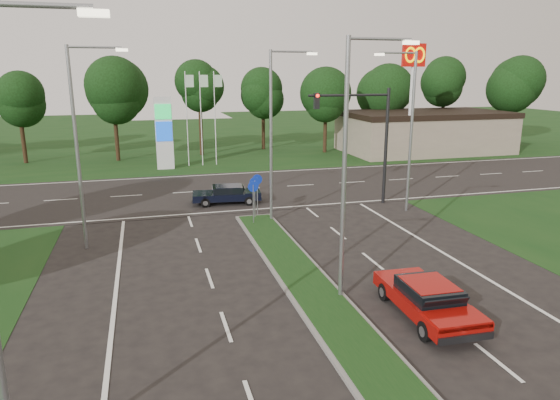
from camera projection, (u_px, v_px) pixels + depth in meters
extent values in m
cube|color=#123411|center=(190.00, 137.00, 63.50)|extent=(160.00, 50.00, 0.02)
cube|color=black|center=(232.00, 190.00, 34.52)|extent=(160.00, 12.00, 0.02)
cube|color=slate|center=(340.00, 326.00, 15.81)|extent=(2.00, 26.00, 0.12)
cube|color=gray|center=(424.00, 132.00, 50.86)|extent=(16.00, 9.00, 4.00)
cylinder|color=gray|center=(344.00, 175.00, 16.79)|extent=(0.16, 0.16, 9.00)
cylinder|color=gray|center=(380.00, 39.00, 15.98)|extent=(2.20, 0.10, 0.10)
cube|color=#FFF2CC|center=(411.00, 43.00, 16.29)|extent=(0.50, 0.22, 0.12)
cylinder|color=gray|center=(271.00, 139.00, 26.14)|extent=(0.16, 0.16, 9.00)
cylinder|color=gray|center=(292.00, 52.00, 25.33)|extent=(2.20, 0.10, 0.10)
cube|color=#FFF2CC|center=(312.00, 54.00, 25.64)|extent=(0.50, 0.22, 0.12)
cylinder|color=gray|center=(21.00, 5.00, 8.00)|extent=(2.20, 0.10, 0.10)
cube|color=#FFF2CC|center=(94.00, 13.00, 8.30)|extent=(0.50, 0.22, 0.12)
cylinder|color=gray|center=(77.00, 151.00, 21.89)|extent=(0.16, 0.16, 9.00)
cylinder|color=gray|center=(95.00, 47.00, 21.09)|extent=(2.20, 0.10, 0.10)
cube|color=#FFF2CC|center=(122.00, 50.00, 21.39)|extent=(0.50, 0.22, 0.12)
cylinder|color=gray|center=(411.00, 134.00, 28.23)|extent=(0.16, 0.16, 9.00)
cylinder|color=gray|center=(398.00, 53.00, 26.86)|extent=(2.20, 0.10, 0.10)
cube|color=#FFF2CC|center=(379.00, 55.00, 26.61)|extent=(0.50, 0.22, 0.12)
cylinder|color=black|center=(386.00, 147.00, 30.22)|extent=(0.20, 0.20, 7.00)
cylinder|color=black|center=(349.00, 95.00, 28.82)|extent=(5.00, 0.14, 0.14)
cube|color=black|center=(317.00, 101.00, 28.38)|extent=(0.28, 0.28, 0.90)
sphere|color=#FF190C|center=(318.00, 96.00, 28.14)|extent=(0.20, 0.20, 0.20)
cylinder|color=gray|center=(253.00, 205.00, 26.23)|extent=(0.06, 0.06, 2.20)
cylinder|color=#0C26A5|center=(253.00, 187.00, 25.98)|extent=(0.56, 0.04, 0.56)
cylinder|color=gray|center=(255.00, 200.00, 27.24)|extent=(0.06, 0.06, 2.20)
cylinder|color=#0C26A5|center=(255.00, 182.00, 26.99)|extent=(0.56, 0.04, 0.56)
cylinder|color=gray|center=(257.00, 197.00, 27.97)|extent=(0.06, 0.06, 2.20)
cylinder|color=#0C26A5|center=(257.00, 179.00, 27.72)|extent=(0.56, 0.04, 0.56)
cube|color=silver|center=(164.00, 134.00, 41.17)|extent=(1.40, 0.30, 6.00)
cube|color=#0CA53F|center=(163.00, 112.00, 40.56)|extent=(1.30, 0.08, 1.20)
cube|color=#0C3FBF|center=(164.00, 131.00, 40.95)|extent=(1.30, 0.08, 1.60)
cylinder|color=silver|center=(187.00, 120.00, 42.37)|extent=(0.08, 0.08, 8.00)
cube|color=#B2D8B2|center=(189.00, 81.00, 41.67)|extent=(0.70, 0.02, 1.00)
cylinder|color=silver|center=(201.00, 119.00, 42.68)|extent=(0.08, 0.08, 8.00)
cube|color=#B2D8B2|center=(204.00, 81.00, 41.98)|extent=(0.70, 0.02, 1.00)
cylinder|color=silver|center=(215.00, 119.00, 42.98)|extent=(0.08, 0.08, 8.00)
cube|color=#B2D8B2|center=(218.00, 81.00, 42.28)|extent=(0.70, 0.02, 1.00)
cylinder|color=silver|center=(411.00, 105.00, 45.36)|extent=(0.30, 0.30, 10.00)
cube|color=#BF0C07|center=(414.00, 55.00, 44.28)|extent=(2.20, 0.35, 2.00)
torus|color=#FFC600|center=(411.00, 55.00, 43.96)|extent=(1.06, 0.16, 1.06)
torus|color=#FFC600|center=(420.00, 55.00, 44.19)|extent=(1.06, 0.16, 1.06)
cylinder|color=black|center=(203.00, 132.00, 48.93)|extent=(0.36, 0.36, 4.40)
sphere|color=black|center=(201.00, 88.00, 47.87)|extent=(6.00, 6.00, 6.00)
sphere|color=black|center=(204.00, 77.00, 47.52)|extent=(4.80, 4.80, 4.80)
cube|color=#9B0C08|center=(427.00, 301.00, 16.43)|extent=(1.98, 4.52, 0.46)
cube|color=black|center=(429.00, 290.00, 16.24)|extent=(1.62, 2.01, 0.43)
cube|color=#9B0C08|center=(429.00, 283.00, 16.19)|extent=(1.51, 1.65, 0.04)
cylinder|color=black|center=(384.00, 292.00, 17.65)|extent=(0.22, 0.64, 0.63)
cylinder|color=black|center=(427.00, 287.00, 18.02)|extent=(0.22, 0.64, 0.63)
cylinder|color=black|center=(425.00, 331.00, 14.96)|extent=(0.22, 0.64, 0.63)
cylinder|color=black|center=(474.00, 325.00, 15.33)|extent=(0.22, 0.64, 0.63)
cube|color=black|center=(227.00, 195.00, 30.74)|extent=(4.27, 2.10, 0.42)
cube|color=black|center=(228.00, 189.00, 30.66)|extent=(1.95, 1.61, 0.39)
cube|color=black|center=(228.00, 186.00, 30.61)|extent=(1.61, 1.49, 0.04)
cylinder|color=black|center=(205.00, 203.00, 29.86)|extent=(0.60, 0.25, 0.58)
cylinder|color=black|center=(205.00, 197.00, 31.32)|extent=(0.60, 0.25, 0.58)
cylinder|color=black|center=(249.00, 201.00, 30.28)|extent=(0.60, 0.25, 0.58)
cylinder|color=black|center=(247.00, 195.00, 31.74)|extent=(0.60, 0.25, 0.58)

